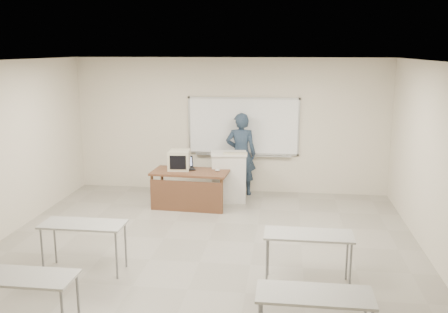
# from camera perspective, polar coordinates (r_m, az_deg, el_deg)

# --- Properties ---
(floor) EXTENTS (7.00, 8.00, 0.01)m
(floor) POSITION_cam_1_polar(r_m,az_deg,el_deg) (7.77, -2.83, -12.01)
(floor) COLOR gray
(floor) RESTS_ON ground
(whiteboard) EXTENTS (2.48, 0.10, 1.31)m
(whiteboard) POSITION_cam_1_polar(r_m,az_deg,el_deg) (11.11, 2.22, 3.40)
(whiteboard) COLOR white
(whiteboard) RESTS_ON floor
(student_desks) EXTENTS (4.40, 2.20, 0.73)m
(student_desks) POSITION_cam_1_polar(r_m,az_deg,el_deg) (6.29, -5.10, -11.37)
(student_desks) COLOR #A7A7A0
(student_desks) RESTS_ON floor
(instructor_desk) EXTENTS (1.54, 0.77, 0.75)m
(instructor_desk) POSITION_cam_1_polar(r_m,az_deg,el_deg) (10.10, -3.98, -2.86)
(instructor_desk) COLOR brown
(instructor_desk) RESTS_ON floor
(podium) EXTENTS (0.74, 0.54, 1.05)m
(podium) POSITION_cam_1_polar(r_m,az_deg,el_deg) (10.58, 0.54, -2.32)
(podium) COLOR silver
(podium) RESTS_ON floor
(crt_monitor) EXTENTS (0.43, 0.48, 0.41)m
(crt_monitor) POSITION_cam_1_polar(r_m,az_deg,el_deg) (10.28, -5.12, -0.40)
(crt_monitor) COLOR #B4AC91
(crt_monitor) RESTS_ON instructor_desk
(laptop) EXTENTS (0.34, 0.31, 0.25)m
(laptop) POSITION_cam_1_polar(r_m,az_deg,el_deg) (10.31, -4.25, -1.13)
(laptop) COLOR black
(laptop) RESTS_ON instructor_desk
(mouse) EXTENTS (0.12, 0.08, 0.04)m
(mouse) POSITION_cam_1_polar(r_m,az_deg,el_deg) (10.11, -0.76, -1.58)
(mouse) COLOR #A1A5A9
(mouse) RESTS_ON instructor_desk
(keyboard) EXTENTS (0.51, 0.22, 0.03)m
(keyboard) POSITION_cam_1_polar(r_m,az_deg,el_deg) (10.33, 1.30, 0.36)
(keyboard) COLOR #B4AC91
(keyboard) RESTS_ON podium
(presenter) EXTENTS (0.68, 0.45, 1.83)m
(presenter) POSITION_cam_1_polar(r_m,az_deg,el_deg) (10.98, 1.95, 0.29)
(presenter) COLOR black
(presenter) RESTS_ON floor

